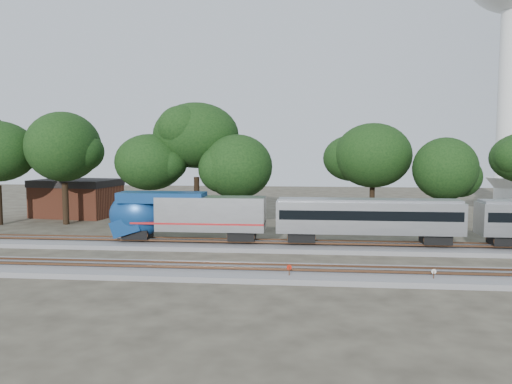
{
  "coord_description": "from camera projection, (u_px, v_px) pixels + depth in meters",
  "views": [
    {
      "loc": [
        2.61,
        -39.42,
        9.25
      ],
      "look_at": [
        -1.69,
        5.0,
        5.28
      ],
      "focal_mm": 35.0,
      "sensor_mm": 36.0,
      "label": 1
    }
  ],
  "objects": [
    {
      "name": "switch_lever",
      "position": [
        353.0,
        281.0,
        34.08
      ],
      "size": [
        0.58,
        0.48,
        0.3
      ],
      "primitive_type": "cube",
      "rotation": [
        0.0,
        0.0,
        -0.43
      ],
      "color": "#512D19",
      "rests_on": "ground"
    },
    {
      "name": "tree_1",
      "position": [
        64.0,
        147.0,
        59.61
      ],
      "size": [
        9.52,
        9.52,
        13.42
      ],
      "color": "black",
      "rests_on": "ground"
    },
    {
      "name": "switch_stand_white",
      "position": [
        434.0,
        275.0,
        33.79
      ],
      "size": [
        0.33,
        0.06,
        1.05
      ],
      "rotation": [
        0.0,
        0.0,
        -0.03
      ],
      "color": "#512D19",
      "rests_on": "ground"
    },
    {
      "name": "track_near",
      "position": [
        267.0,
        273.0,
        36.17
      ],
      "size": [
        160.0,
        5.0,
        0.73
      ],
      "color": "slate",
      "rests_on": "ground"
    },
    {
      "name": "tree_3",
      "position": [
        196.0,
        136.0,
        59.15
      ],
      "size": [
        10.87,
        10.87,
        15.32
      ],
      "color": "black",
      "rests_on": "ground"
    },
    {
      "name": "brick_building",
      "position": [
        77.0,
        198.0,
        67.34
      ],
      "size": [
        11.38,
        8.83,
        4.99
      ],
      "rotation": [
        0.0,
        0.0,
        -0.15
      ],
      "color": "brown",
      "rests_on": "ground"
    },
    {
      "name": "track_far",
      "position": [
        275.0,
        246.0,
        46.08
      ],
      "size": [
        160.0,
        5.0,
        0.73
      ],
      "color": "slate",
      "rests_on": "ground"
    },
    {
      "name": "tree_4",
      "position": [
        237.0,
        167.0,
        56.32
      ],
      "size": [
        7.23,
        7.23,
        10.19
      ],
      "color": "black",
      "rests_on": "ground"
    },
    {
      "name": "tree_6",
      "position": [
        445.0,
        169.0,
        55.72
      ],
      "size": [
        7.02,
        7.02,
        9.89
      ],
      "color": "black",
      "rests_on": "ground"
    },
    {
      "name": "tree_5",
      "position": [
        373.0,
        156.0,
        60.84
      ],
      "size": [
        8.45,
        8.45,
        11.91
      ],
      "color": "black",
      "rests_on": "ground"
    },
    {
      "name": "tree_2",
      "position": [
        150.0,
        162.0,
        58.17
      ],
      "size": [
        7.69,
        7.69,
        10.84
      ],
      "color": "black",
      "rests_on": "ground"
    },
    {
      "name": "ground",
      "position": [
        271.0,
        263.0,
        40.15
      ],
      "size": [
        160.0,
        160.0,
        0.0
      ],
      "primitive_type": "plane",
      "color": "#383328",
      "rests_on": "ground"
    },
    {
      "name": "switch_stand_red",
      "position": [
        289.0,
        271.0,
        34.64
      ],
      "size": [
        0.35,
        0.15,
        1.14
      ],
      "rotation": [
        0.0,
        0.0,
        0.33
      ],
      "color": "#512D19",
      "rests_on": "ground"
    }
  ]
}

